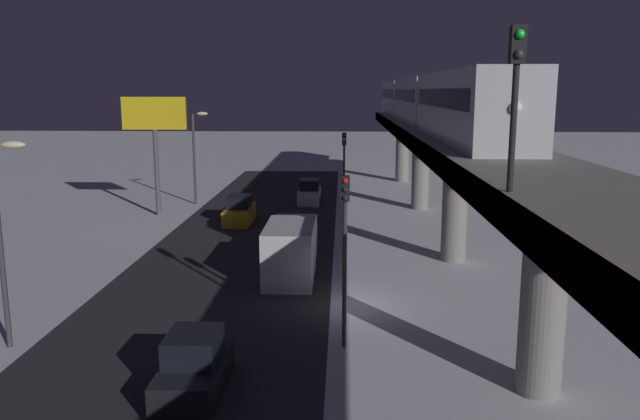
% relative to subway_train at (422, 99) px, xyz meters
% --- Properties ---
extents(ground_plane, '(240.00, 240.00, 0.00)m').
position_rel_subway_train_xyz_m(ground_plane, '(5.90, 24.25, -8.67)').
color(ground_plane, silver).
extents(avenue_asphalt, '(11.00, 94.08, 0.01)m').
position_rel_subway_train_xyz_m(avenue_asphalt, '(12.21, 24.25, -8.67)').
color(avenue_asphalt, '#28282D').
rests_on(avenue_asphalt, ground_plane).
extents(elevated_railway, '(5.00, 94.08, 6.89)m').
position_rel_subway_train_xyz_m(elevated_railway, '(0.09, 24.25, -2.71)').
color(elevated_railway, gray).
rests_on(elevated_railway, ground_plane).
extents(subway_train, '(2.94, 55.47, 3.40)m').
position_rel_subway_train_xyz_m(subway_train, '(0.00, 0.00, 0.00)').
color(subway_train, '#B7BABF').
rests_on(subway_train, elevated_railway).
extents(rail_signal, '(0.36, 0.41, 4.00)m').
position_rel_subway_train_xyz_m(rail_signal, '(2.06, 35.24, 0.95)').
color(rail_signal, black).
rests_on(rail_signal, elevated_railway).
extents(sedan_white, '(1.91, 4.65, 1.97)m').
position_rel_subway_train_xyz_m(sedan_white, '(9.01, -1.91, -7.88)').
color(sedan_white, silver).
rests_on(sedan_white, ground_plane).
extents(sedan_yellow, '(1.80, 4.57, 1.97)m').
position_rel_subway_train_xyz_m(sedan_yellow, '(13.61, 6.61, -7.87)').
color(sedan_yellow, gold).
rests_on(sedan_yellow, ground_plane).
extents(sedan_black, '(1.80, 4.18, 1.97)m').
position_rel_subway_train_xyz_m(sedan_black, '(10.81, 32.54, -7.87)').
color(sedan_black, black).
rests_on(sedan_black, ground_plane).
extents(box_truck, '(2.40, 7.40, 2.80)m').
position_rel_subway_train_xyz_m(box_truck, '(8.81, 19.34, -7.32)').
color(box_truck, silver).
rests_on(box_truck, ground_plane).
extents(traffic_light_near, '(0.32, 0.44, 6.40)m').
position_rel_subway_train_xyz_m(traffic_light_near, '(6.11, 28.78, -4.47)').
color(traffic_light_near, '#2D2D2D').
rests_on(traffic_light_near, ground_plane).
extents(traffic_light_mid, '(0.32, 0.44, 6.40)m').
position_rel_subway_train_xyz_m(traffic_light_mid, '(6.11, 5.60, -4.47)').
color(traffic_light_mid, '#2D2D2D').
rests_on(traffic_light_mid, ground_plane).
extents(commercial_billboard, '(4.80, 0.36, 8.90)m').
position_rel_subway_train_xyz_m(commercial_billboard, '(20.26, 4.04, -1.84)').
color(commercial_billboard, '#4C4C51').
rests_on(commercial_billboard, ground_plane).
extents(street_lamp_near, '(1.35, 0.44, 7.65)m').
position_rel_subway_train_xyz_m(street_lamp_near, '(18.29, 29.25, -3.86)').
color(street_lamp_near, '#38383D').
rests_on(street_lamp_near, ground_plane).
extents(street_lamp_far, '(1.35, 0.44, 7.65)m').
position_rel_subway_train_xyz_m(street_lamp_far, '(18.29, -0.75, -3.86)').
color(street_lamp_far, '#38383D').
rests_on(street_lamp_far, ground_plane).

